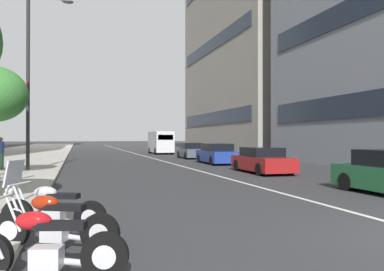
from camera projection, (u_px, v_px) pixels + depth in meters
The scene contains 11 objects.
sidewalk_right_plaza at pixel (2, 159), 31.37m from camera, with size 160.00×10.36×0.15m, color #B2ADA3.
lane_centre_stripe at pixel (140, 155), 39.88m from camera, with size 110.00×0.16×0.01m, color silver.
motorcycle_mid_row at pixel (45, 248), 4.77m from camera, with size 0.80×2.06×1.09m.
motorcycle_far_end_row at pixel (52, 224), 6.00m from camera, with size 1.06×2.03×1.48m.
motorcycle_under_tarp at pixel (52, 211), 7.16m from camera, with size 0.99×1.98×1.09m.
car_far_down_avenue at pixel (262, 161), 19.41m from camera, with size 4.33×1.98×1.33m.
car_following_behind at pixel (217, 154), 26.23m from camera, with size 4.49×2.02×1.43m.
car_approaching_light at pixel (191, 151), 33.10m from camera, with size 4.32×2.01×1.39m.
delivery_van_ahead at pixel (161, 142), 42.25m from camera, with size 5.05×2.06×2.54m.
street_lamp_with_banners at pixel (34, 68), 19.17m from camera, with size 1.26×2.33×9.14m.
pedestrian_on_plaza at pixel (1, 153), 19.80m from camera, with size 0.42×0.29×1.73m.
Camera 1 is at (-4.76, 6.48, 1.84)m, focal length 34.59 mm.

